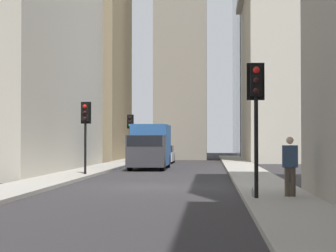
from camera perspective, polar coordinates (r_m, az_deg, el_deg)
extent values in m
plane|color=#302D30|center=(23.81, -1.88, -5.74)|extent=(135.00, 135.00, 0.00)
cube|color=#A8A399|center=(24.68, -12.38, -5.39)|extent=(90.00, 2.20, 0.14)
cube|color=#A8A399|center=(23.77, 9.02, -5.56)|extent=(90.00, 2.20, 0.14)
cube|color=beige|center=(56.16, 12.40, 6.56)|extent=(15.11, 10.00, 19.12)
cube|color=#9E8966|center=(58.07, -9.21, 10.36)|extent=(12.48, 10.00, 27.25)
cube|color=gray|center=(60.20, 1.22, 8.26)|extent=(5.05, 5.05, 23.83)
cube|color=#285699|center=(39.43, -1.58, -1.78)|extent=(4.60, 2.25, 2.60)
cube|color=#38383D|center=(36.26, -2.07, -2.37)|extent=(1.90, 2.25, 1.90)
cube|color=black|center=(36.25, -2.07, -1.42)|extent=(1.92, 2.09, 0.64)
cylinder|color=black|center=(36.18, -0.52, -3.56)|extent=(0.88, 0.28, 0.88)
cylinder|color=black|center=(36.39, -3.62, -3.55)|extent=(0.88, 0.28, 0.88)
cylinder|color=black|center=(40.77, -0.01, -3.32)|extent=(0.88, 0.28, 0.88)
cylinder|color=black|center=(40.95, -2.76, -3.31)|extent=(0.88, 0.28, 0.88)
cube|color=#B7BABF|center=(49.00, -0.49, -2.90)|extent=(4.30, 1.78, 0.70)
cube|color=black|center=(49.18, -0.47, -2.17)|extent=(2.10, 1.58, 0.54)
cylinder|color=black|center=(47.60, 0.32, -3.19)|extent=(0.64, 0.22, 0.64)
cylinder|color=black|center=(47.72, -1.55, -3.19)|extent=(0.64, 0.22, 0.64)
cylinder|color=black|center=(50.29, 0.52, -3.10)|extent=(0.64, 0.22, 0.64)
cylinder|color=black|center=(50.41, -1.25, -3.09)|extent=(0.64, 0.22, 0.64)
cylinder|color=black|center=(17.78, 8.31, -1.98)|extent=(0.12, 0.12, 2.95)
cube|color=black|center=(17.86, 8.28, 4.22)|extent=(0.28, 0.32, 0.90)
cube|color=black|center=(18.02, 8.25, 4.17)|extent=(0.03, 0.52, 1.10)
sphere|color=red|center=(17.74, 8.32, 5.23)|extent=(0.20, 0.20, 0.20)
sphere|color=black|center=(17.71, 8.32, 4.27)|extent=(0.20, 0.20, 0.20)
sphere|color=black|center=(17.68, 8.33, 3.30)|extent=(0.20, 0.20, 0.20)
cylinder|color=black|center=(30.51, -7.80, -2.05)|extent=(0.12, 0.12, 2.63)
cube|color=black|center=(30.54, -7.79, 1.26)|extent=(0.28, 0.32, 0.90)
cube|color=black|center=(30.69, -7.73, 1.25)|extent=(0.03, 0.52, 1.10)
sphere|color=red|center=(30.40, -7.85, 1.84)|extent=(0.20, 0.20, 0.20)
sphere|color=black|center=(30.38, -7.85, 1.28)|extent=(0.20, 0.20, 0.20)
sphere|color=black|center=(30.37, -7.85, 0.71)|extent=(0.20, 0.20, 0.20)
cylinder|color=black|center=(47.18, -3.59, -1.77)|extent=(0.12, 0.12, 2.72)
cube|color=black|center=(47.20, -3.59, 0.42)|extent=(0.28, 0.32, 0.90)
cube|color=black|center=(47.36, -3.56, 0.42)|extent=(0.03, 0.52, 1.10)
sphere|color=black|center=(47.06, -3.61, 0.79)|extent=(0.20, 0.20, 0.20)
sphere|color=black|center=(47.04, -3.61, 0.43)|extent=(0.20, 0.20, 0.20)
sphere|color=green|center=(47.04, -3.61, 0.06)|extent=(0.20, 0.20, 0.20)
cylinder|color=#473D33|center=(18.51, 11.69, -5.17)|extent=(0.16, 0.16, 0.87)
cylinder|color=#473D33|center=(18.49, 11.16, -5.18)|extent=(0.16, 0.16, 0.87)
cube|color=navy|center=(18.47, 11.41, -2.81)|extent=(0.26, 0.44, 0.66)
sphere|color=beige|center=(18.46, 11.41, -1.33)|extent=(0.22, 0.22, 0.22)
cylinder|color=#999EA3|center=(18.21, 7.97, -6.30)|extent=(0.07, 0.07, 0.20)
cylinder|color=#999EA3|center=(18.19, 7.97, -5.88)|extent=(0.03, 0.03, 0.07)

